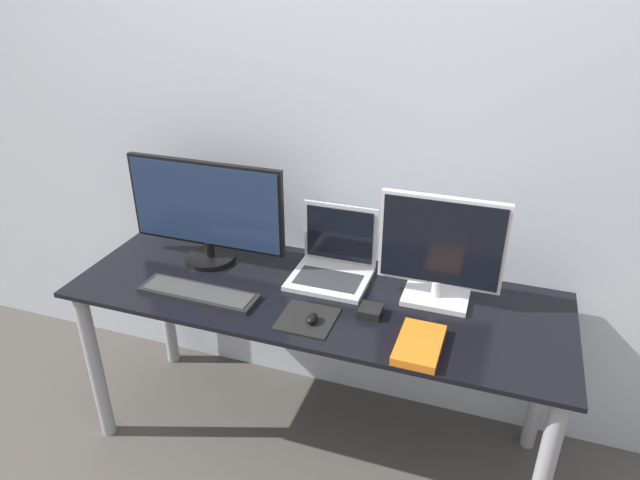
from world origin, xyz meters
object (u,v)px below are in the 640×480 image
(monitor_left, at_px, (206,211))
(power_brick, at_px, (371,311))
(monitor_right, at_px, (441,251))
(book, at_px, (419,345))
(keyboard, at_px, (198,293))
(mouse, at_px, (312,318))
(laptop, at_px, (334,260))

(monitor_left, height_order, power_brick, monitor_left)
(monitor_left, height_order, monitor_right, monitor_left)
(monitor_right, bearing_deg, book, -91.02)
(power_brick, bearing_deg, keyboard, -172.26)
(mouse, distance_m, power_brick, 0.21)
(mouse, bearing_deg, monitor_left, 152.42)
(mouse, bearing_deg, laptop, 95.23)
(book, distance_m, power_brick, 0.24)
(keyboard, bearing_deg, monitor_right, 17.05)
(keyboard, bearing_deg, power_brick, 7.74)
(monitor_right, relative_size, power_brick, 5.53)
(laptop, distance_m, mouse, 0.34)
(monitor_right, relative_size, book, 1.88)
(monitor_left, bearing_deg, keyboard, -70.83)
(mouse, relative_size, book, 0.26)
(mouse, height_order, power_brick, mouse)
(monitor_left, xyz_separation_m, power_brick, (0.73, -0.17, -0.21))
(laptop, bearing_deg, keyboard, -144.34)
(laptop, bearing_deg, monitor_right, -7.13)
(book, bearing_deg, laptop, 138.54)
(monitor_left, distance_m, mouse, 0.65)
(book, bearing_deg, monitor_right, 88.98)
(laptop, distance_m, power_brick, 0.31)
(mouse, bearing_deg, monitor_right, 37.26)
(monitor_left, relative_size, keyboard, 1.44)
(keyboard, distance_m, mouse, 0.46)
(monitor_left, distance_m, keyboard, 0.35)
(monitor_left, distance_m, monitor_right, 0.93)
(monitor_right, bearing_deg, keyboard, -162.95)
(keyboard, bearing_deg, mouse, -3.75)
(laptop, relative_size, power_brick, 3.78)
(mouse, relative_size, power_brick, 0.76)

